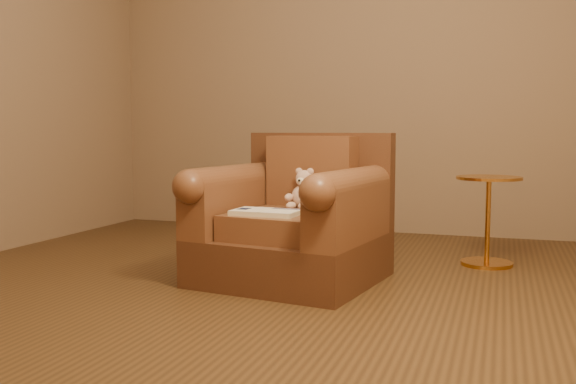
% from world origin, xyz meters
% --- Properties ---
extents(floor, '(4.00, 4.00, 0.00)m').
position_xyz_m(floor, '(0.00, 0.00, 0.00)').
color(floor, '#4F341B').
rests_on(floor, ground).
extents(armchair, '(1.01, 0.98, 0.80)m').
position_xyz_m(armchair, '(0.14, 0.20, 0.31)').
color(armchair, '#512E1B').
rests_on(armchair, floor).
extents(teddy_bear, '(0.17, 0.19, 0.23)m').
position_xyz_m(teddy_bear, '(0.17, 0.27, 0.47)').
color(teddy_bear, '#D2A793').
rests_on(teddy_bear, armchair).
extents(guidebook, '(0.35, 0.22, 0.03)m').
position_xyz_m(guidebook, '(0.06, -0.04, 0.40)').
color(guidebook, beige).
rests_on(guidebook, armchair).
extents(side_table, '(0.39, 0.39, 0.54)m').
position_xyz_m(side_table, '(1.14, 0.92, 0.29)').
color(side_table, gold).
rests_on(side_table, floor).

